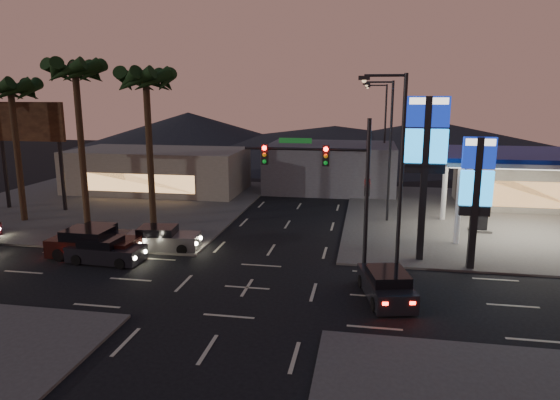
% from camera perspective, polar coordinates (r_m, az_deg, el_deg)
% --- Properties ---
extents(ground, '(140.00, 140.00, 0.00)m').
position_cam_1_polar(ground, '(24.35, -3.78, -9.97)').
color(ground, black).
rests_on(ground, ground).
extents(corner_lot_ne, '(24.00, 24.00, 0.12)m').
position_cam_1_polar(corner_lot_ne, '(40.34, 24.91, -2.06)').
color(corner_lot_ne, '#47443F').
rests_on(corner_lot_ne, ground).
extents(corner_lot_nw, '(24.00, 24.00, 0.12)m').
position_cam_1_polar(corner_lot_nw, '(44.50, -19.05, -0.36)').
color(corner_lot_nw, '#47443F').
rests_on(corner_lot_nw, ground).
extents(gas_station, '(12.20, 8.20, 5.47)m').
position_cam_1_polar(gas_station, '(35.70, 27.20, 4.23)').
color(gas_station, silver).
rests_on(gas_station, ground).
extents(convenience_store, '(10.00, 6.00, 4.00)m').
position_cam_1_polar(convenience_store, '(45.23, 26.01, 1.77)').
color(convenience_store, '#726B5B').
rests_on(convenience_store, ground).
extents(pylon_sign_tall, '(2.20, 0.35, 9.00)m').
position_cam_1_polar(pylon_sign_tall, '(27.69, 16.35, 5.93)').
color(pylon_sign_tall, black).
rests_on(pylon_sign_tall, ground).
extents(pylon_sign_short, '(1.60, 0.35, 7.00)m').
position_cam_1_polar(pylon_sign_short, '(27.32, 21.56, 1.81)').
color(pylon_sign_short, black).
rests_on(pylon_sign_short, ground).
extents(traffic_signal_mast, '(6.10, 0.39, 8.00)m').
position_cam_1_polar(traffic_signal_mast, '(24.26, 5.84, 2.76)').
color(traffic_signal_mast, black).
rests_on(traffic_signal_mast, ground).
extents(pedestal_signal, '(0.32, 0.39, 4.30)m').
position_cam_1_polar(pedestal_signal, '(29.53, 9.86, -0.24)').
color(pedestal_signal, black).
rests_on(pedestal_signal, ground).
extents(streetlight_near, '(2.14, 0.25, 10.00)m').
position_cam_1_polar(streetlight_near, '(23.18, 13.20, 3.30)').
color(streetlight_near, black).
rests_on(streetlight_near, ground).
extents(streetlight_mid, '(2.14, 0.25, 10.00)m').
position_cam_1_polar(streetlight_mid, '(36.07, 12.18, 6.38)').
color(streetlight_mid, black).
rests_on(streetlight_mid, ground).
extents(streetlight_far, '(2.14, 0.25, 10.00)m').
position_cam_1_polar(streetlight_far, '(50.02, 11.67, 7.91)').
color(streetlight_far, black).
rests_on(streetlight_far, ground).
extents(palm_a, '(4.41, 4.41, 10.86)m').
position_cam_1_polar(palm_a, '(34.58, -15.04, 12.17)').
color(palm_a, black).
rests_on(palm_a, ground).
extents(palm_b, '(4.41, 4.41, 11.46)m').
position_cam_1_polar(palm_b, '(36.97, -22.30, 12.50)').
color(palm_b, black).
rests_on(palm_b, ground).
extents(palm_c, '(4.41, 4.41, 10.26)m').
position_cam_1_polar(palm_c, '(39.83, -28.37, 10.30)').
color(palm_c, black).
rests_on(palm_c, ground).
extents(billboard, '(6.00, 0.30, 8.50)m').
position_cam_1_polar(billboard, '(43.61, -26.75, 7.12)').
color(billboard, black).
rests_on(billboard, ground).
extents(building_far_west, '(16.00, 8.00, 4.00)m').
position_cam_1_polar(building_far_west, '(48.56, -13.72, 3.28)').
color(building_far_west, '#726B5B').
rests_on(building_far_west, ground).
extents(building_far_mid, '(12.00, 9.00, 4.40)m').
position_cam_1_polar(building_far_mid, '(48.51, 5.87, 3.80)').
color(building_far_mid, '#4C4C51').
rests_on(building_far_mid, ground).
extents(hill_left, '(40.00, 40.00, 6.00)m').
position_cam_1_polar(hill_left, '(87.60, -10.39, 7.86)').
color(hill_left, black).
rests_on(hill_left, ground).
extents(hill_right, '(50.00, 50.00, 5.00)m').
position_cam_1_polar(hill_right, '(82.70, 16.80, 6.96)').
color(hill_right, black).
rests_on(hill_right, ground).
extents(hill_center, '(60.00, 60.00, 4.00)m').
position_cam_1_polar(hill_center, '(82.38, 6.29, 7.03)').
color(hill_center, black).
rests_on(hill_center, ground).
extents(car_lane_a_front, '(4.31, 1.98, 1.38)m').
position_cam_1_polar(car_lane_a_front, '(29.22, -19.37, -5.52)').
color(car_lane_a_front, black).
rests_on(car_lane_a_front, ground).
extents(car_lane_a_mid, '(5.11, 2.22, 1.65)m').
position_cam_1_polar(car_lane_a_mid, '(30.28, -20.63, -4.75)').
color(car_lane_a_mid, black).
rests_on(car_lane_a_mid, ground).
extents(car_lane_b_front, '(4.52, 2.27, 1.43)m').
position_cam_1_polar(car_lane_b_front, '(30.52, -13.36, -4.36)').
color(car_lane_b_front, '#525254').
rests_on(car_lane_b_front, ground).
extents(car_lane_b_mid, '(4.03, 1.76, 1.30)m').
position_cam_1_polar(car_lane_b_mid, '(32.43, -19.78, -3.90)').
color(car_lane_b_mid, black).
rests_on(car_lane_b_mid, ground).
extents(suv_station, '(2.66, 4.49, 1.41)m').
position_cam_1_polar(suv_station, '(23.33, 12.04, -9.49)').
color(suv_station, black).
rests_on(suv_station, ground).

